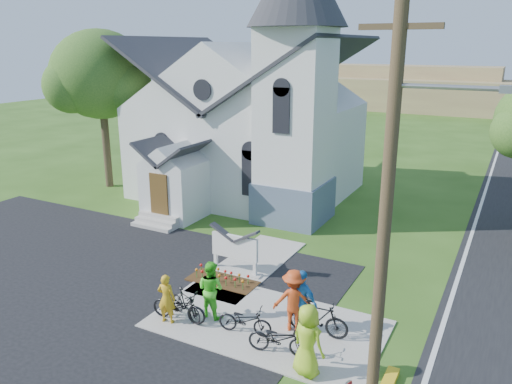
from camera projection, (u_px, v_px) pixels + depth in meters
The scene contains 19 objects.
ground at pixel (217, 320), 15.58m from camera, with size 120.00×120.00×0.00m, color #2F5217.
parking_lot at pixel (12, 296), 17.03m from camera, with size 20.00×16.00×0.02m, color black.
sidewalk at pixel (267, 324), 15.32m from camera, with size 7.00×4.00×0.05m, color #A7A197.
church at pixel (252, 102), 27.12m from camera, with size 12.35×12.00×13.00m.
church_sign at pixel (235, 247), 18.53m from camera, with size 2.20×0.40×1.70m.
flower_bed at pixel (223, 281), 18.05m from camera, with size 2.60×1.10×0.07m, color #3A2410.
utility_pole at pixel (391, 188), 10.36m from camera, with size 3.45×0.28×10.00m.
tree_lot_corner at pixel (100, 75), 28.46m from camera, with size 5.60×5.60×9.15m.
distant_hills at pixel (485, 96), 61.15m from camera, with size 61.00×10.00×5.60m.
cyclist_0 at pixel (166, 298), 15.18m from camera, with size 0.58×0.38×1.59m, color gold.
bike_0 at pixel (179, 306), 15.34m from camera, with size 0.64×1.83×0.96m, color black.
cyclist_1 at pixel (211, 289), 15.50m from camera, with size 0.89×0.69×1.84m, color #47DB29.
bike_1 at pixel (186, 304), 15.49m from camera, with size 0.45×1.58×0.95m, color black.
cyclist_2 at pixel (302, 300), 14.75m from camera, with size 1.11×0.46×1.90m, color #2981CF.
bike_2 at pixel (245, 320), 14.66m from camera, with size 0.57×1.64×0.86m, color black.
cyclist_3 at pixel (294, 300), 14.75m from camera, with size 1.23×0.71×1.91m, color #C84116.
bike_3 at pixel (318, 319), 14.54m from camera, with size 0.51×1.80×1.08m, color black.
cyclist_4 at pixel (308, 340), 12.69m from camera, with size 0.96×0.63×1.97m, color #A1C825.
bike_4 at pixel (279, 339), 13.69m from camera, with size 0.61×1.75×0.92m, color black.
Camera 1 is at (7.56, -11.61, 8.27)m, focal length 35.00 mm.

